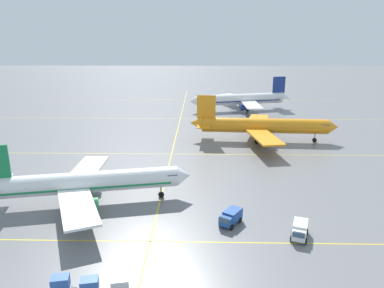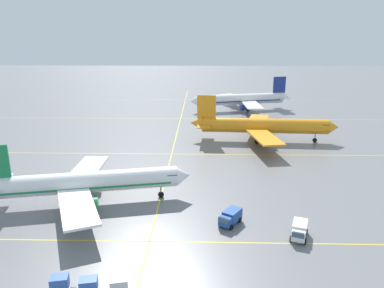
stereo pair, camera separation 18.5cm
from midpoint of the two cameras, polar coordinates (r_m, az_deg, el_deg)
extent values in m
plane|color=slate|center=(53.52, -6.26, -13.80)|extent=(600.00, 600.00, 0.00)
cylinder|color=white|center=(62.86, -15.85, -5.74)|extent=(29.58, 9.54, 3.50)
cone|color=white|center=(63.21, -1.28, -4.95)|extent=(3.06, 3.85, 3.43)
cube|color=white|center=(68.23, -27.74, -4.97)|extent=(3.88, 5.30, 0.22)
cube|color=white|center=(56.05, -17.42, -9.31)|extent=(10.00, 14.58, 0.37)
cube|color=white|center=(70.43, -16.04, -3.80)|extent=(4.80, 13.83, 0.37)
cylinder|color=#2D9956|center=(59.16, -15.92, -9.05)|extent=(3.47, 2.54, 1.94)
cylinder|color=#2D9956|center=(67.91, -15.25, -5.59)|extent=(3.47, 2.54, 1.94)
cube|color=#385166|center=(62.74, -3.20, -4.65)|extent=(2.29, 3.50, 0.65)
cube|color=#197F47|center=(63.02, -15.82, -6.11)|extent=(27.28, 9.09, 0.33)
cylinder|color=#99999E|center=(63.61, -4.82, -7.07)|extent=(0.26, 0.26, 1.52)
cylinder|color=black|center=(64.03, -4.80, -7.90)|extent=(1.08, 0.62, 1.01)
cylinder|color=#99999E|center=(61.78, -17.59, -8.59)|extent=(0.26, 0.26, 1.52)
cylinder|color=black|center=(62.20, -17.51, -9.43)|extent=(1.08, 0.62, 1.01)
cylinder|color=#99999E|center=(66.13, -17.13, -6.84)|extent=(0.26, 0.26, 1.52)
cylinder|color=black|center=(66.52, -17.05, -7.64)|extent=(1.08, 0.62, 1.01)
cylinder|color=orange|center=(97.95, 11.33, 2.82)|extent=(32.93, 5.71, 3.89)
cone|color=orange|center=(101.58, 21.30, 2.49)|extent=(2.87, 3.96, 3.81)
cone|color=orange|center=(97.37, 0.74, 3.31)|extent=(3.48, 3.87, 3.70)
cube|color=orange|center=(96.31, 2.33, 5.83)|extent=(4.93, 0.64, 6.14)
cube|color=orange|center=(94.27, 1.91, 2.86)|extent=(3.57, 5.50, 0.25)
cube|color=orange|center=(100.24, 2.08, 3.69)|extent=(3.57, 5.50, 0.25)
cube|color=orange|center=(89.61, 11.26, 1.13)|extent=(7.62, 15.99, 0.41)
cube|color=orange|center=(106.40, 10.25, 3.63)|extent=(9.16, 16.22, 0.41)
cylinder|color=#333338|center=(93.34, 11.74, 0.88)|extent=(3.60, 2.34, 2.15)
cylinder|color=#333338|center=(103.57, 11.06, 2.47)|extent=(3.60, 2.34, 2.15)
cube|color=#385166|center=(100.80, 20.05, 2.85)|extent=(2.04, 3.68, 0.72)
cube|color=orange|center=(98.06, 11.31, 2.54)|extent=(30.32, 5.60, 0.37)
cylinder|color=#99999E|center=(101.00, 18.76, 1.20)|extent=(0.29, 0.29, 1.69)
cylinder|color=black|center=(101.29, 18.70, 0.58)|extent=(1.15, 0.52, 1.13)
cylinder|color=#99999E|center=(95.78, 10.20, 1.02)|extent=(0.29, 0.29, 1.69)
cylinder|color=black|center=(96.09, 10.16, 0.37)|extent=(1.15, 0.52, 1.13)
cylinder|color=#99999E|center=(100.90, 9.93, 1.83)|extent=(0.29, 0.29, 1.69)
cylinder|color=black|center=(101.19, 9.89, 1.21)|extent=(1.15, 0.52, 1.13)
cylinder|color=white|center=(137.98, 7.62, 6.97)|extent=(32.93, 12.17, 3.92)
cone|color=white|center=(132.75, 0.34, 6.73)|extent=(3.57, 4.40, 3.84)
cone|color=white|center=(145.31, 14.40, 7.24)|extent=(4.14, 4.44, 3.72)
cube|color=navy|center=(143.48, 13.56, 8.98)|extent=(4.88, 1.62, 6.19)
cube|color=white|center=(147.06, 13.09, 7.44)|extent=(4.55, 6.03, 0.25)
cube|color=white|center=(141.61, 14.18, 7.02)|extent=(4.55, 6.03, 0.25)
cube|color=white|center=(146.54, 6.78, 7.31)|extent=(11.75, 16.24, 0.41)
cube|color=white|center=(130.45, 9.40, 6.06)|extent=(6.09, 15.71, 0.41)
cylinder|color=navy|center=(143.19, 6.75, 6.55)|extent=(3.94, 2.99, 2.17)
cylinder|color=navy|center=(133.33, 8.32, 5.75)|extent=(3.94, 2.99, 2.17)
cube|color=#385166|center=(133.22, 1.34, 7.01)|extent=(2.71, 3.96, 0.72)
cube|color=navy|center=(138.06, 7.61, 6.77)|extent=(30.39, 11.54, 0.37)
cylinder|color=#99999E|center=(134.30, 2.19, 5.74)|extent=(0.29, 0.29, 1.70)
cylinder|color=black|center=(134.52, 2.18, 5.27)|extent=(1.22, 0.74, 1.14)
cylinder|color=#99999E|center=(141.61, 7.98, 6.16)|extent=(0.29, 0.29, 1.70)
cylinder|color=black|center=(141.82, 7.97, 5.71)|extent=(1.22, 0.74, 1.14)
cylinder|color=#99999E|center=(136.71, 8.79, 5.75)|extent=(0.29, 0.29, 1.70)
cylinder|color=black|center=(136.93, 8.77, 5.29)|extent=(1.22, 0.74, 1.14)
cube|color=yellow|center=(51.82, -6.56, -14.91)|extent=(136.05, 0.20, 0.01)
cube|color=yellow|center=(86.64, -3.15, -1.57)|extent=(136.05, 0.20, 0.01)
cube|color=yellow|center=(123.57, -1.76, 3.98)|extent=(136.05, 0.20, 0.01)
cube|color=yellow|center=(161.15, -1.01, 6.96)|extent=(136.05, 0.20, 0.01)
cube|color=yellow|center=(104.98, -2.33, 1.69)|extent=(0.20, 168.71, 0.01)
cube|color=white|center=(54.33, 16.61, -12.45)|extent=(2.79, 3.46, 1.70)
cube|color=white|center=(52.70, 16.41, -13.58)|extent=(2.13, 1.82, 1.40)
cube|color=#385166|center=(52.09, 16.39, -13.51)|extent=(1.63, 0.87, 0.70)
cylinder|color=black|center=(53.13, 15.30, -14.09)|extent=(0.53, 0.85, 0.80)
cylinder|color=black|center=(53.06, 17.40, -14.32)|extent=(0.53, 0.85, 0.80)
cylinder|color=black|center=(55.39, 15.59, -12.77)|extent=(0.53, 0.85, 0.80)
cylinder|color=black|center=(55.33, 17.60, -12.99)|extent=(0.53, 0.85, 0.80)
cube|color=#1E4793|center=(55.78, 6.40, -11.00)|extent=(3.24, 3.55, 1.70)
cube|color=#1E4793|center=(54.34, 5.37, -11.94)|extent=(2.22, 2.08, 1.40)
cube|color=#385166|center=(53.79, 5.11, -11.83)|extent=(1.53, 1.19, 0.70)
cylinder|color=black|center=(55.12, 4.50, -12.30)|extent=(0.68, 0.82, 0.80)
cylinder|color=black|center=(54.32, 6.27, -12.83)|extent=(0.68, 0.82, 0.80)
cylinder|color=black|center=(57.12, 5.86, -11.24)|extent=(0.68, 0.82, 0.80)
cylinder|color=black|center=(56.34, 7.58, -11.73)|extent=(0.68, 0.82, 0.80)
cube|color=#335BAD|center=(44.93, -19.90, -19.72)|extent=(2.14, 1.78, 1.50)
cylinder|color=#99999E|center=(45.17, -18.00, -20.57)|extent=(0.70, 0.21, 0.08)
cylinder|color=black|center=(45.85, -18.53, -20.28)|extent=(0.25, 0.14, 0.24)
cylinder|color=black|center=(46.17, -20.75, -20.24)|extent=(0.25, 0.14, 0.24)
cube|color=#335BAD|center=(43.71, -15.76, -20.44)|extent=(2.14, 1.78, 1.50)
cylinder|color=black|center=(44.70, -14.42, -20.97)|extent=(0.25, 0.14, 0.24)
cube|color=silver|center=(43.05, -11.24, -20.74)|extent=(2.14, 1.78, 1.50)
cylinder|color=black|center=(44.11, -9.96, -21.24)|extent=(0.25, 0.14, 0.24)
camera|label=1|loc=(0.09, -89.93, 0.02)|focal=34.08mm
camera|label=2|loc=(0.09, 90.07, -0.02)|focal=34.08mm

